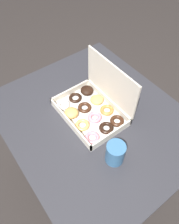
{
  "coord_description": "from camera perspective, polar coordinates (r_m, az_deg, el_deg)",
  "views": [
    {
      "loc": [
        0.51,
        -0.41,
        1.63
      ],
      "look_at": [
        -0.03,
        -0.01,
        0.76
      ],
      "focal_mm": 35.0,
      "sensor_mm": 36.0,
      "label": 1
    }
  ],
  "objects": [
    {
      "name": "ground_plane",
      "position": [
        1.75,
        0.84,
        -16.08
      ],
      "size": [
        8.0,
        8.0,
        0.0
      ],
      "primitive_type": "plane",
      "color": "#2D2826"
    },
    {
      "name": "dining_table",
      "position": [
        1.19,
        1.18,
        -4.68
      ],
      "size": [
        0.98,
        0.84,
        0.74
      ],
      "color": "#2D2D33",
      "rests_on": "ground_plane"
    },
    {
      "name": "donut_box",
      "position": [
        1.09,
        1.01,
        1.73
      ],
      "size": [
        0.35,
        0.25,
        0.26
      ],
      "color": "silver",
      "rests_on": "dining_table"
    },
    {
      "name": "coffee_mug",
      "position": [
        0.94,
        6.75,
        -10.54
      ],
      "size": [
        0.08,
        0.08,
        0.11
      ],
      "color": "teal",
      "rests_on": "dining_table"
    }
  ]
}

